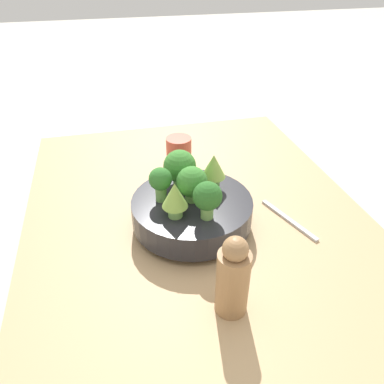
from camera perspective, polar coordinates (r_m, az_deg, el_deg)
The scene contains 12 objects.
ground_plane at distance 0.87m, azimuth 1.05°, elevation -6.70°, with size 6.00×6.00×0.00m, color beige.
table at distance 0.85m, azimuth 1.07°, elevation -5.49°, with size 1.03×0.76×0.05m.
bowl at distance 0.80m, azimuth 0.00°, elevation -2.91°, with size 0.25×0.25×0.07m.
broccoli_floret_center at distance 0.76m, azimuth 0.00°, elevation 1.42°, with size 0.06×0.06×0.08m.
romanesco_piece_near at distance 0.79m, azimuth 3.30°, elevation 3.59°, with size 0.05×0.05×0.08m.
romanesco_piece_far at distance 0.71m, azimuth -2.64°, elevation -0.79°, with size 0.05×0.05×0.07m.
broccoli_floret_left at distance 0.70m, azimuth 2.37°, elevation -0.84°, with size 0.06×0.06×0.08m.
broccoli_floret_back at distance 0.76m, azimuth -4.82°, elevation 1.61°, with size 0.05×0.05×0.07m.
broccoli_floret_right at distance 0.81m, azimuth -1.88°, elevation 3.86°, with size 0.07×0.07×0.08m.
cup at distance 0.98m, azimuth -1.71°, elevation 5.59°, with size 0.07×0.07×0.10m.
pepper_mill at distance 0.61m, azimuth 6.25°, elevation -12.87°, with size 0.05×0.05×0.15m.
fork at distance 0.86m, azimuth 14.51°, elevation -4.09°, with size 0.16×0.06×0.01m.
Camera 1 is at (-0.63, 0.17, 0.56)m, focal length 35.00 mm.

